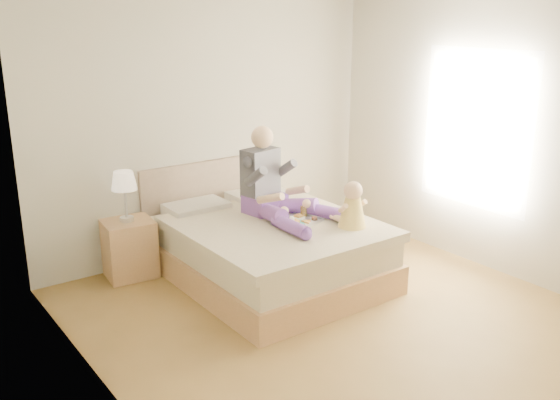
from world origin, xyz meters
TOP-DOWN VIEW (x-y plane):
  - room at (0.08, 0.01)m, footprint 4.02×4.22m
  - bed at (0.00, 1.08)m, footprint 1.70×2.18m
  - nightstand at (-1.08, 1.88)m, footprint 0.52×0.47m
  - lamp at (-1.09, 1.88)m, footprint 0.24×0.24m
  - adult at (0.14, 1.12)m, footprint 0.75×1.13m
  - tray at (0.17, 0.79)m, footprint 0.49×0.43m
  - baby at (0.52, 0.41)m, footprint 0.29×0.39m

SIDE VIEW (x-z plane):
  - nightstand at x=-1.08m, z-range 0.00..0.58m
  - bed at x=0.00m, z-range -0.18..0.82m
  - tray at x=0.17m, z-range 0.58..0.70m
  - baby at x=0.52m, z-range 0.57..1.01m
  - adult at x=0.14m, z-range 0.42..1.32m
  - lamp at x=-1.09m, z-range 0.71..1.21m
  - room at x=0.08m, z-range 0.15..2.87m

